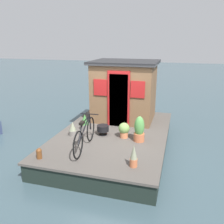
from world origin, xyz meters
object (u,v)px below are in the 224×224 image
Objects in this scene: potted_plant_mint at (139,130)px; mooring_bollard at (39,153)px; potted_plant_basil at (73,129)px; potted_plant_lavender at (134,156)px; charcoal_grill at (103,129)px; houseboat_cabin at (125,90)px; potted_plant_geranium at (85,122)px; bicycle at (85,135)px; potted_plant_rosemary at (124,130)px.

potted_plant_mint is 2.69m from mooring_bollard.
potted_plant_lavender is at bearing -122.29° from potted_plant_basil.
houseboat_cabin is at bearing -8.63° from charcoal_grill.
potted_plant_mint reaches higher than potted_plant_lavender.
potted_plant_geranium is 0.67× the size of potted_plant_mint.
houseboat_cabin is 5.45× the size of potted_plant_basil.
bicycle is at bearing 124.65° from potted_plant_mint.
potted_plant_lavender is (-1.55, -0.58, 0.01)m from potted_plant_rosemary.
mooring_bollard is at bearing 172.10° from potted_plant_geranium.
mooring_bollard is at bearing 96.38° from potted_plant_lavender.
potted_plant_rosemary is 2.44m from mooring_bollard.
bicycle is at bearing 141.26° from potted_plant_rosemary.
charcoal_grill is at bearing 171.37° from houseboat_cabin.
bicycle is 3.32× the size of potted_plant_lavender.
potted_plant_rosemary is 1.71× the size of mooring_bollard.
houseboat_cabin is 2.13m from potted_plant_mint.
bicycle is (-2.68, 0.40, -0.65)m from houseboat_cabin.
houseboat_cabin reaches higher than potted_plant_mint.
potted_plant_lavender is at bearing -134.26° from potted_plant_geranium.
houseboat_cabin is at bearing -29.84° from potted_plant_basil.
potted_plant_basil is 1.57m from mooring_bollard.
charcoal_grill is at bearing -8.23° from bicycle.
potted_plant_mint is 2.05× the size of charcoal_grill.
mooring_bollard is (-1.80, 1.64, -0.10)m from potted_plant_rosemary.
mooring_bollard is (-0.81, 0.84, -0.24)m from bicycle.
potted_plant_rosemary is at bearing -166.84° from houseboat_cabin.
bicycle reaches higher than potted_plant_basil.
potted_plant_rosemary is 0.65m from charcoal_grill.
potted_plant_lavender is at bearing -83.62° from mooring_bollard.
potted_plant_mint reaches higher than potted_plant_basil.
potted_plant_rosemary is 0.93× the size of potted_plant_geranium.
houseboat_cabin reaches higher than potted_plant_basil.
potted_plant_lavender is at bearing -174.93° from potted_plant_mint.
mooring_bollard is (-2.13, 0.30, -0.09)m from potted_plant_geranium.
mooring_bollard is (-1.83, 0.99, -0.06)m from charcoal_grill.
potted_plant_basil is (-0.11, 1.96, -0.14)m from potted_plant_mint.
potted_plant_lavender reaches higher than potted_plant_rosemary.
potted_plant_rosemary is 1.65m from potted_plant_lavender.
houseboat_cabin is at bearing 13.16° from potted_plant_rosemary.
potted_plant_rosemary is 1.27× the size of charcoal_grill.
mooring_bollard is (-3.49, 1.24, -0.89)m from houseboat_cabin.
potted_plant_mint is 1.12m from charcoal_grill.
potted_plant_lavender reaches higher than potted_plant_basil.
houseboat_cabin reaches higher than charcoal_grill.
potted_plant_rosemary is 0.62× the size of potted_plant_mint.
potted_plant_rosemary is at bearing -81.21° from potted_plant_basil.
charcoal_grill is 1.35× the size of mooring_bollard.
houseboat_cabin reaches higher than potted_plant_lavender.
charcoal_grill reaches higher than mooring_bollard.
potted_plant_geranium is at bearing 145.11° from houseboat_cabin.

